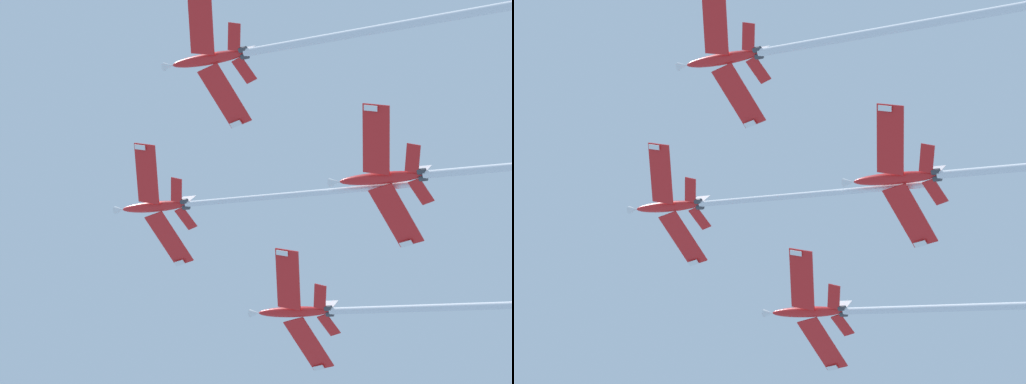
# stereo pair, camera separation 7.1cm
# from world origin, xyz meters

# --- Properties ---
(jet_lead) EXTENTS (19.92, 42.83, 24.86)m
(jet_lead) POSITION_xyz_m (13.91, 32.86, 144.15)
(jet_lead) COLOR red
(jet_left_wing) EXTENTS (19.90, 44.79, 27.08)m
(jet_left_wing) POSITION_xyz_m (-8.96, 17.44, 133.01)
(jet_left_wing) COLOR red
(jet_right_wing) EXTENTS (19.89, 43.31, 24.65)m
(jet_right_wing) POSITION_xyz_m (29.15, 12.57, 134.03)
(jet_right_wing) COLOR red
(jet_slot) EXTENTS (19.92, 43.75, 25.79)m
(jet_slot) POSITION_xyz_m (7.67, -1.61, 123.80)
(jet_slot) COLOR red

